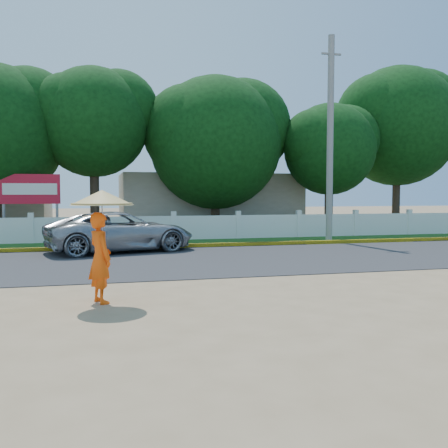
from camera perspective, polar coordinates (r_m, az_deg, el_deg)
The scene contains 11 objects.
ground at distance 11.59m, azimuth 2.44°, elevation -7.03°, with size 120.00×120.00×0.00m, color #9E8460.
road at distance 15.90m, azimuth -2.21°, elevation -4.09°, with size 60.00×7.00×0.02m, color #38383A.
grass_verge at distance 21.03m, azimuth -5.19°, elevation -2.21°, with size 60.00×3.50×0.03m, color #2D601E.
curb at distance 19.35m, azimuth -4.40°, elevation -2.51°, with size 40.00×0.18×0.16m, color yellow.
fence at distance 22.41m, azimuth -5.78°, elevation -0.48°, with size 40.00×0.10×1.10m, color silver.
building_near at distance 29.59m, azimuth -1.97°, elevation 2.56°, with size 10.00×6.00×3.20m, color #B7AD99.
utility_pole at distance 22.39m, azimuth 12.04°, elevation 9.43°, with size 0.28×0.28×8.88m, color gray.
vehicle at distance 18.41m, azimuth -11.71°, elevation -0.86°, with size 2.43×5.26×1.46m, color #999BA0.
monk_with_parasol at distance 9.90m, azimuth -13.88°, elevation -0.62°, with size 1.21×1.21×2.19m.
billboard at distance 23.39m, azimuth -21.27°, elevation 3.36°, with size 2.50×0.13×2.95m.
tree_row at distance 26.17m, azimuth 1.94°, elevation 9.99°, with size 39.52×7.51×9.35m.
Camera 1 is at (-3.27, -10.92, 2.14)m, focal length 40.00 mm.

